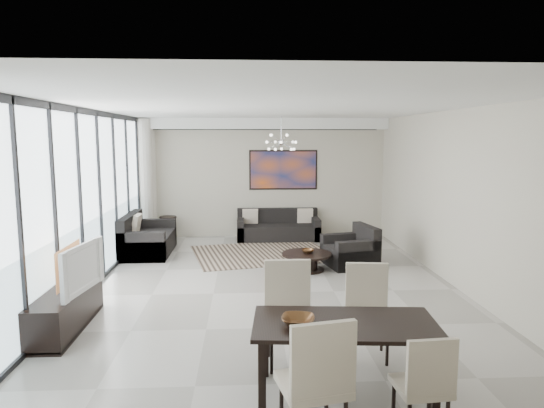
{
  "coord_description": "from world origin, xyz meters",
  "views": [
    {
      "loc": [
        -0.45,
        -7.42,
        2.45
      ],
      "look_at": [
        0.04,
        1.25,
        1.25
      ],
      "focal_mm": 32.0,
      "sensor_mm": 36.0,
      "label": 1
    }
  ],
  "objects": [
    {
      "name": "room_shell",
      "position": [
        0.46,
        0.0,
        1.45
      ],
      "size": [
        6.0,
        9.0,
        2.9
      ],
      "color": "#A8A39B",
      "rests_on": "ground"
    },
    {
      "name": "window_wall",
      "position": [
        -2.86,
        0.0,
        1.47
      ],
      "size": [
        0.37,
        8.95,
        2.9
      ],
      "color": "white",
      "rests_on": "floor"
    },
    {
      "name": "soffit",
      "position": [
        0.0,
        4.3,
        2.77
      ],
      "size": [
        5.98,
        0.4,
        0.26
      ],
      "primitive_type": "cube",
      "color": "white",
      "rests_on": "room_shell"
    },
    {
      "name": "painting",
      "position": [
        0.5,
        4.47,
        1.65
      ],
      "size": [
        1.68,
        0.04,
        0.98
      ],
      "primitive_type": "cube",
      "color": "#C8541B",
      "rests_on": "room_shell"
    },
    {
      "name": "chandelier",
      "position": [
        0.3,
        2.5,
        2.35
      ],
      "size": [
        0.66,
        0.66,
        0.71
      ],
      "color": "silver",
      "rests_on": "room_shell"
    },
    {
      "name": "rug",
      "position": [
        -0.08,
        2.6,
        0.01
      ],
      "size": [
        3.2,
        2.7,
        0.01
      ],
      "primitive_type": "cube",
      "rotation": [
        0.0,
        0.0,
        0.22
      ],
      "color": "black",
      "rests_on": "floor"
    },
    {
      "name": "coffee_table",
      "position": [
        0.68,
        1.27,
        0.18
      ],
      "size": [
        0.92,
        0.92,
        0.32
      ],
      "color": "black",
      "rests_on": "floor"
    },
    {
      "name": "bowl_coffee",
      "position": [
        0.71,
        1.3,
        0.36
      ],
      "size": [
        0.24,
        0.24,
        0.07
      ],
      "primitive_type": "imported",
      "rotation": [
        0.0,
        0.0,
        0.11
      ],
      "color": "brown",
      "rests_on": "coffee_table"
    },
    {
      "name": "sofa_main",
      "position": [
        0.35,
        4.06,
        0.24
      ],
      "size": [
        1.97,
        0.81,
        0.72
      ],
      "color": "black",
      "rests_on": "floor"
    },
    {
      "name": "loveseat",
      "position": [
        -2.55,
        2.77,
        0.28
      ],
      "size": [
        0.94,
        1.68,
        0.84
      ],
      "color": "black",
      "rests_on": "floor"
    },
    {
      "name": "armchair",
      "position": [
        1.59,
        1.56,
        0.26
      ],
      "size": [
        1.04,
        1.08,
        0.77
      ],
      "color": "black",
      "rests_on": "floor"
    },
    {
      "name": "side_table",
      "position": [
        -2.3,
        4.15,
        0.38
      ],
      "size": [
        0.41,
        0.41,
        0.57
      ],
      "color": "black",
      "rests_on": "floor"
    },
    {
      "name": "tv_console",
      "position": [
        -2.76,
        -1.31,
        0.26
      ],
      "size": [
        0.46,
        1.65,
        0.52
      ],
      "primitive_type": "cube",
      "color": "black",
      "rests_on": "floor"
    },
    {
      "name": "television",
      "position": [
        -2.6,
        -1.36,
        0.82
      ],
      "size": [
        0.29,
        1.06,
        0.61
      ],
      "primitive_type": "imported",
      "rotation": [
        0.0,
        0.0,
        1.42
      ],
      "color": "gray",
      "rests_on": "tv_console"
    },
    {
      "name": "dining_table",
      "position": [
        0.48,
        -3.1,
        0.63
      ],
      "size": [
        1.8,
        1.01,
        0.72
      ],
      "color": "black",
      "rests_on": "floor"
    },
    {
      "name": "dining_chair_sw",
      "position": [
        0.1,
        -3.95,
        0.64
      ],
      "size": [
        0.6,
        0.6,
        1.11
      ],
      "color": "beige",
      "rests_on": "floor"
    },
    {
      "name": "dining_chair_se",
      "position": [
        0.99,
        -3.83,
        0.51
      ],
      "size": [
        0.44,
        0.44,
        0.9
      ],
      "color": "beige",
      "rests_on": "floor"
    },
    {
      "name": "dining_chair_nw",
      "position": [
        0.01,
        -2.35,
        0.64
      ],
      "size": [
        0.51,
        0.51,
        1.11
      ],
      "color": "beige",
      "rests_on": "floor"
    },
    {
      "name": "dining_chair_ne",
      "position": [
        0.92,
        -2.24,
        0.6
      ],
      "size": [
        0.53,
        0.53,
        1.03
      ],
      "color": "beige",
      "rests_on": "floor"
    },
    {
      "name": "bowl_dining",
      "position": [
        0.04,
        -3.13,
        0.76
      ],
      "size": [
        0.35,
        0.35,
        0.08
      ],
      "primitive_type": "imported",
      "rotation": [
        0.0,
        0.0,
        -0.16
      ],
      "color": "brown",
      "rests_on": "dining_table"
    }
  ]
}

